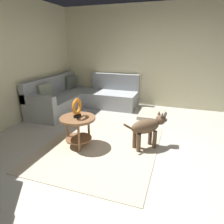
# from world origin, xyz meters

# --- Properties ---
(ground_plane) EXTENTS (6.00, 6.00, 0.10)m
(ground_plane) POSITION_xyz_m (0.00, 0.00, -0.05)
(ground_plane) COLOR #B7B2A8
(wall_right) EXTENTS (0.12, 6.00, 2.70)m
(wall_right) POSITION_xyz_m (2.94, 0.00, 1.35)
(wall_right) COLOR beige
(wall_right) RESTS_ON ground_plane
(area_rug) EXTENTS (2.30, 1.90, 0.01)m
(area_rug) POSITION_xyz_m (0.15, 0.70, 0.01)
(area_rug) COLOR #BCAD93
(area_rug) RESTS_ON ground_plane
(sectional_couch) EXTENTS (2.20, 2.25, 0.88)m
(sectional_couch) POSITION_xyz_m (1.99, 2.02, 0.29)
(sectional_couch) COLOR #9EA3A8
(sectional_couch) RESTS_ON ground_plane
(side_table) EXTENTS (0.60, 0.60, 0.54)m
(side_table) POSITION_xyz_m (0.04, 1.07, 0.42)
(side_table) COLOR brown
(side_table) RESTS_ON ground_plane
(torus_sculpture) EXTENTS (0.28, 0.08, 0.33)m
(torus_sculpture) POSITION_xyz_m (0.04, 1.07, 0.71)
(torus_sculpture) COLOR black
(torus_sculpture) RESTS_ON side_table
(dog_bed_mat) EXTENTS (0.80, 0.60, 0.09)m
(dog_bed_mat) POSITION_xyz_m (1.98, 0.08, 0.04)
(dog_bed_mat) COLOR #B2A38E
(dog_bed_mat) RESTS_ON ground_plane
(dog) EXTENTS (0.61, 0.66, 0.63)m
(dog) POSITION_xyz_m (0.36, -0.06, 0.38)
(dog) COLOR brown
(dog) RESTS_ON ground_plane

